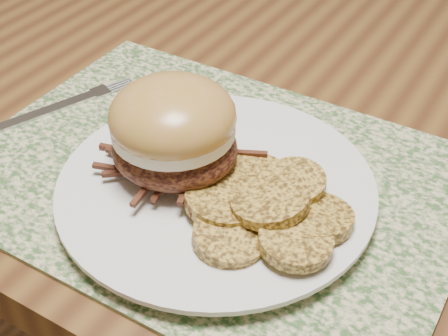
# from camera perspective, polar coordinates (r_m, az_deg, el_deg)

# --- Properties ---
(dining_table) EXTENTS (1.50, 0.90, 0.75)m
(dining_table) POSITION_cam_1_polar(r_m,az_deg,el_deg) (0.77, 18.85, 1.37)
(dining_table) COLOR brown
(dining_table) RESTS_ON ground
(placemat) EXTENTS (0.45, 0.33, 0.00)m
(placemat) POSITION_cam_1_polar(r_m,az_deg,el_deg) (0.57, -1.21, -0.75)
(placemat) COLOR #37582D
(placemat) RESTS_ON dining_table
(dinner_plate) EXTENTS (0.26, 0.26, 0.02)m
(dinner_plate) POSITION_cam_1_polar(r_m,az_deg,el_deg) (0.54, -0.72, -1.97)
(dinner_plate) COLOR white
(dinner_plate) RESTS_ON placemat
(pork_sandwich) EXTENTS (0.12, 0.12, 0.09)m
(pork_sandwich) POSITION_cam_1_polar(r_m,az_deg,el_deg) (0.53, -4.65, 3.49)
(pork_sandwich) COLOR black
(pork_sandwich) RESTS_ON dinner_plate
(roasted_potatoes) EXTENTS (0.15, 0.15, 0.04)m
(roasted_potatoes) POSITION_cam_1_polar(r_m,az_deg,el_deg) (0.50, 4.00, -3.57)
(roasted_potatoes) COLOR gold
(roasted_potatoes) RESTS_ON dinner_plate
(fork) EXTENTS (0.08, 0.16, 0.00)m
(fork) POSITION_cam_1_polar(r_m,az_deg,el_deg) (0.68, -14.29, 5.65)
(fork) COLOR silver
(fork) RESTS_ON placemat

